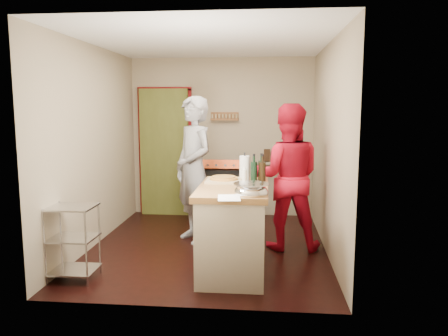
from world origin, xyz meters
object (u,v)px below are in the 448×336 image
at_px(wire_shelving, 73,239).
at_px(stove, 223,192).
at_px(person_stripe, 194,170).
at_px(person_red, 287,177).
at_px(island, 234,227).

bearing_deg(wire_shelving, stove, 63.15).
height_order(wire_shelving, person_stripe, person_stripe).
bearing_deg(stove, person_red, -55.06).
height_order(stove, wire_shelving, stove).
xyz_separation_m(stove, island, (0.34, -2.23, 0.05)).
distance_m(stove, person_red, 1.73).
height_order(island, person_red, person_red).
relative_size(person_stripe, person_red, 1.05).
xyz_separation_m(wire_shelving, island, (1.67, 0.39, 0.06)).
xyz_separation_m(island, person_stripe, (-0.61, 1.05, 0.47)).
xyz_separation_m(stove, person_stripe, (-0.27, -1.18, 0.53)).
height_order(island, person_stripe, person_stripe).
bearing_deg(stove, person_stripe, -103.01).
relative_size(island, person_red, 0.76).
xyz_separation_m(stove, wire_shelving, (-1.33, -2.62, -0.01)).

